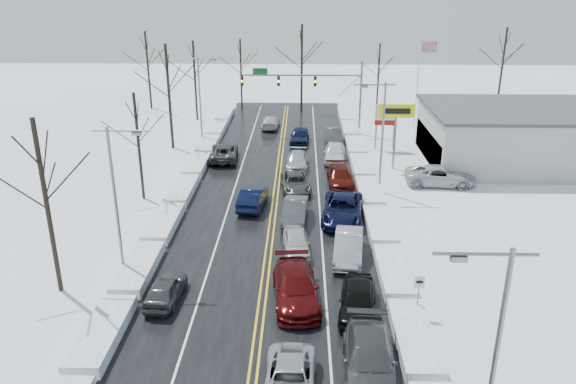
{
  "coord_description": "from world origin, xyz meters",
  "views": [
    {
      "loc": [
        2.08,
        -33.31,
        16.72
      ],
      "look_at": [
        1.16,
        3.26,
        2.5
      ],
      "focal_mm": 35.0,
      "sensor_mm": 36.0,
      "label": 1
    }
  ],
  "objects_px": {
    "tires_plus_sign": "(396,115)",
    "dealership_building": "(536,136)",
    "traffic_signal_mast": "(315,85)",
    "flagpole": "(419,78)",
    "oncoming_car_0": "(253,207)"
  },
  "relations": [
    {
      "from": "oncoming_car_0",
      "to": "traffic_signal_mast",
      "type": "bearing_deg",
      "value": -96.33
    },
    {
      "from": "dealership_building",
      "to": "tires_plus_sign",
      "type": "bearing_deg",
      "value": -171.53
    },
    {
      "from": "tires_plus_sign",
      "to": "dealership_building",
      "type": "distance_m",
      "value": 13.82
    },
    {
      "from": "tires_plus_sign",
      "to": "oncoming_car_0",
      "type": "relative_size",
      "value": 1.25
    },
    {
      "from": "traffic_signal_mast",
      "to": "flagpole",
      "type": "relative_size",
      "value": 1.33
    },
    {
      "from": "tires_plus_sign",
      "to": "flagpole",
      "type": "bearing_deg",
      "value": 71.56
    },
    {
      "from": "flagpole",
      "to": "dealership_building",
      "type": "bearing_deg",
      "value": -53.73
    },
    {
      "from": "tires_plus_sign",
      "to": "traffic_signal_mast",
      "type": "bearing_deg",
      "value": 120.46
    },
    {
      "from": "traffic_signal_mast",
      "to": "dealership_building",
      "type": "relative_size",
      "value": 0.65
    },
    {
      "from": "flagpole",
      "to": "dealership_building",
      "type": "distance_m",
      "value": 15.24
    },
    {
      "from": "flagpole",
      "to": "oncoming_car_0",
      "type": "relative_size",
      "value": 2.09
    },
    {
      "from": "flagpole",
      "to": "oncoming_car_0",
      "type": "xyz_separation_m",
      "value": [
        -16.78,
        -23.49,
        -5.93
      ]
    },
    {
      "from": "traffic_signal_mast",
      "to": "dealership_building",
      "type": "distance_m",
      "value": 23.01
    },
    {
      "from": "tires_plus_sign",
      "to": "oncoming_car_0",
      "type": "height_order",
      "value": "tires_plus_sign"
    },
    {
      "from": "tires_plus_sign",
      "to": "oncoming_car_0",
      "type": "bearing_deg",
      "value": -141.95
    }
  ]
}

